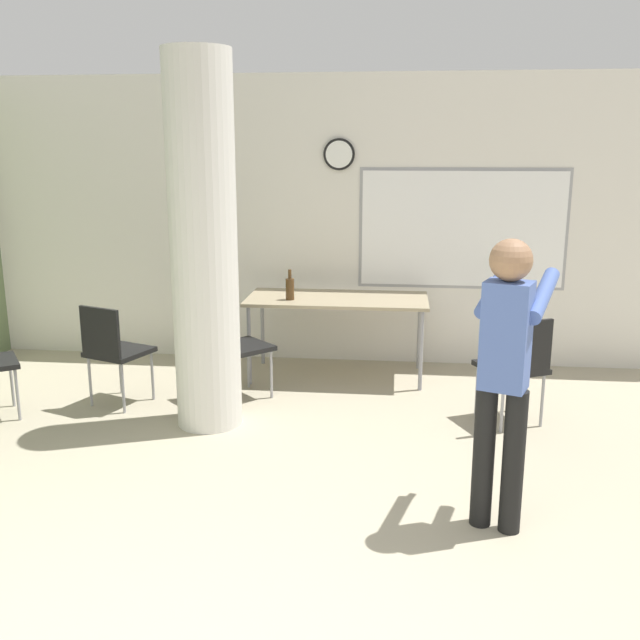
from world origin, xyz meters
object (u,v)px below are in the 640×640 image
(chair_near_pillar, at_px, (113,347))
(person_playing_side, at_px, (505,363))
(folding_table, at_px, (337,303))
(chair_mid_room, at_px, (517,362))
(bottle_on_table, at_px, (290,288))
(chair_table_left, at_px, (234,342))

(chair_near_pillar, relative_size, person_playing_side, 0.52)
(folding_table, distance_m, chair_mid_room, 1.83)
(bottle_on_table, height_order, chair_table_left, bottle_on_table)
(person_playing_side, bearing_deg, chair_table_left, 135.75)
(chair_table_left, bearing_deg, bottle_on_table, 55.64)
(person_playing_side, bearing_deg, folding_table, 113.52)
(chair_near_pillar, distance_m, chair_table_left, 1.00)
(chair_mid_room, bearing_deg, bottle_on_table, 154.23)
(bottle_on_table, distance_m, chair_mid_room, 2.14)
(bottle_on_table, bearing_deg, folding_table, 18.91)
(bottle_on_table, xyz_separation_m, chair_mid_room, (1.90, -0.92, -0.36))
(chair_table_left, bearing_deg, chair_near_pillar, -164.39)
(bottle_on_table, bearing_deg, person_playing_side, -57.80)
(folding_table, bearing_deg, chair_table_left, -138.51)
(chair_near_pillar, height_order, chair_table_left, same)
(chair_mid_room, bearing_deg, person_playing_side, -101.97)
(bottle_on_table, xyz_separation_m, person_playing_side, (1.57, -2.49, 0.11))
(folding_table, xyz_separation_m, chair_mid_room, (1.48, -1.06, -0.20))
(chair_mid_room, bearing_deg, folding_table, 144.32)
(chair_near_pillar, distance_m, person_playing_side, 3.38)
(folding_table, relative_size, chair_mid_room, 1.92)
(bottle_on_table, distance_m, chair_near_pillar, 1.64)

